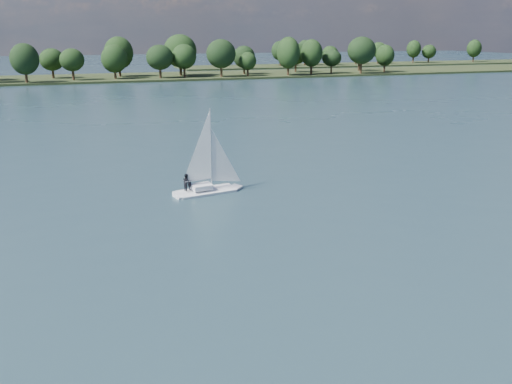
# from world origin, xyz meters

# --- Properties ---
(ground) EXTENTS (700.00, 700.00, 0.00)m
(ground) POSITION_xyz_m (0.00, 100.00, 0.00)
(ground) COLOR #233342
(ground) RESTS_ON ground
(far_shore) EXTENTS (660.00, 40.00, 1.50)m
(far_shore) POSITION_xyz_m (0.00, 212.00, 0.00)
(far_shore) COLOR black
(far_shore) RESTS_ON ground
(far_shore_back) EXTENTS (220.00, 30.00, 1.40)m
(far_shore_back) POSITION_xyz_m (160.00, 260.00, 0.00)
(far_shore_back) COLOR black
(far_shore_back) RESTS_ON ground
(sailboat) EXTENTS (7.50, 3.34, 9.54)m
(sailboat) POSITION_xyz_m (7.01, 49.15, 2.66)
(sailboat) COLOR silver
(sailboat) RESTS_ON ground
(treeline) EXTENTS (562.75, 73.47, 17.37)m
(treeline) POSITION_xyz_m (-6.13, 207.80, 8.00)
(treeline) COLOR black
(treeline) RESTS_ON ground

